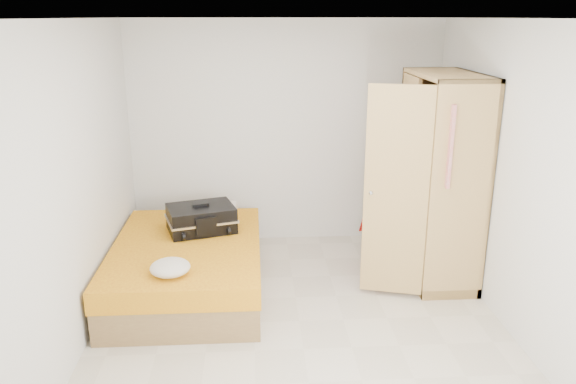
{
  "coord_description": "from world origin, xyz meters",
  "views": [
    {
      "loc": [
        -0.38,
        -4.44,
        2.62
      ],
      "look_at": [
        -0.06,
        0.69,
        1.0
      ],
      "focal_mm": 35.0,
      "sensor_mm": 36.0,
      "label": 1
    }
  ],
  "objects": [
    {
      "name": "bed",
      "position": [
        -1.05,
        0.68,
        0.25
      ],
      "size": [
        1.42,
        2.02,
        0.5
      ],
      "color": "olive",
      "rests_on": "ground"
    },
    {
      "name": "round_cushion",
      "position": [
        -1.11,
        -0.01,
        0.57
      ],
      "size": [
        0.34,
        0.34,
        0.13
      ],
      "primitive_type": "ellipsoid",
      "color": "white",
      "rests_on": "bed"
    },
    {
      "name": "room",
      "position": [
        0.0,
        0.0,
        1.3
      ],
      "size": [
        4.0,
        4.02,
        2.6
      ],
      "color": "beige",
      "rests_on": "ground"
    },
    {
      "name": "person",
      "position": [
        0.93,
        1.0,
        0.85
      ],
      "size": [
        0.56,
        0.71,
        1.7
      ],
      "primitive_type": "imported",
      "rotation": [
        0.0,
        0.0,
        1.84
      ],
      "color": "red",
      "rests_on": "ground"
    },
    {
      "name": "wardrobe",
      "position": [
        1.45,
        0.87,
        1.0
      ],
      "size": [
        1.15,
        1.2,
        2.1
      ],
      "color": "tan",
      "rests_on": "ground"
    },
    {
      "name": "suitcase",
      "position": [
        -0.93,
        1.01,
        0.63
      ],
      "size": [
        0.79,
        0.66,
        0.29
      ],
      "rotation": [
        0.0,
        0.0,
        0.29
      ],
      "color": "black",
      "rests_on": "bed"
    },
    {
      "name": "pillow",
      "position": [
        -0.87,
        1.53,
        0.55
      ],
      "size": [
        0.57,
        0.31,
        0.1
      ],
      "primitive_type": "cube",
      "rotation": [
        0.0,
        0.0,
        -0.03
      ],
      "color": "white",
      "rests_on": "bed"
    }
  ]
}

